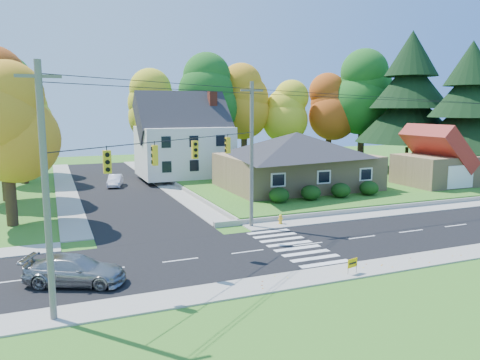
# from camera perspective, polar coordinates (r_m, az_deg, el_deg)

# --- Properties ---
(ground) EXTENTS (120.00, 120.00, 0.00)m
(ground) POSITION_cam_1_polar(r_m,az_deg,el_deg) (29.09, 8.27, -7.78)
(ground) COLOR #3D7923
(road_main) EXTENTS (90.00, 8.00, 0.02)m
(road_main) POSITION_cam_1_polar(r_m,az_deg,el_deg) (29.09, 8.28, -7.76)
(road_main) COLOR black
(road_main) RESTS_ON ground
(road_cross) EXTENTS (8.00, 44.00, 0.02)m
(road_cross) POSITION_cam_1_polar(r_m,az_deg,el_deg) (51.03, -14.86, -0.77)
(road_cross) COLOR black
(road_cross) RESTS_ON ground
(sidewalk_north) EXTENTS (90.00, 2.00, 0.08)m
(sidewalk_north) POSITION_cam_1_polar(r_m,az_deg,el_deg) (33.32, 3.90, -5.49)
(sidewalk_north) COLOR #9C9A90
(sidewalk_north) RESTS_ON ground
(sidewalk_south) EXTENTS (90.00, 2.00, 0.08)m
(sidewalk_south) POSITION_cam_1_polar(r_m,az_deg,el_deg) (25.12, 14.15, -10.58)
(sidewalk_south) COLOR #9C9A90
(sidewalk_south) RESTS_ON ground
(lawn) EXTENTS (30.00, 30.00, 0.50)m
(lawn) POSITION_cam_1_polar(r_m,az_deg,el_deg) (53.20, 8.91, 0.06)
(lawn) COLOR #3D7923
(lawn) RESTS_ON ground
(ranch_house) EXTENTS (14.60, 10.60, 5.40)m
(ranch_house) POSITION_cam_1_polar(r_m,az_deg,el_deg) (46.02, 6.88, 2.53)
(ranch_house) COLOR tan
(ranch_house) RESTS_ON lawn
(colonial_house) EXTENTS (10.40, 8.40, 9.60)m
(colonial_house) POSITION_cam_1_polar(r_m,az_deg,el_deg) (54.02, -6.83, 4.86)
(colonial_house) COLOR silver
(colonial_house) RESTS_ON lawn
(garage) EXTENTS (7.30, 6.30, 4.60)m
(garage) POSITION_cam_1_polar(r_m,az_deg,el_deg) (51.36, 22.91, 2.07)
(garage) COLOR tan
(garage) RESTS_ON lawn
(hedge_row) EXTENTS (10.70, 1.70, 1.27)m
(hedge_row) POSITION_cam_1_polar(r_m,az_deg,el_deg) (40.80, 10.43, -1.38)
(hedge_row) COLOR #163A10
(hedge_row) RESTS_ON lawn
(traffic_infrastructure) EXTENTS (38.10, 10.66, 10.00)m
(traffic_infrastructure) POSITION_cam_1_polar(r_m,az_deg,el_deg) (29.16, 6.90, 2.62)
(traffic_infrastructure) COLOR #666059
(traffic_infrastructure) RESTS_ON ground
(tree_lot_0) EXTENTS (6.72, 6.72, 12.51)m
(tree_lot_0) POSITION_cam_1_polar(r_m,az_deg,el_deg) (59.25, -10.39, 8.74)
(tree_lot_0) COLOR #3F2A19
(tree_lot_0) RESTS_ON lawn
(tree_lot_1) EXTENTS (7.84, 7.84, 14.60)m
(tree_lot_1) POSITION_cam_1_polar(r_m,az_deg,el_deg) (59.84, -4.50, 10.10)
(tree_lot_1) COLOR #3F2A19
(tree_lot_1) RESTS_ON lawn
(tree_lot_2) EXTENTS (7.28, 7.28, 13.56)m
(tree_lot_2) POSITION_cam_1_polar(r_m,az_deg,el_deg) (62.84, 0.51, 9.47)
(tree_lot_2) COLOR #3F2A19
(tree_lot_2) RESTS_ON lawn
(tree_lot_3) EXTENTS (6.16, 6.16, 11.47)m
(tree_lot_3) POSITION_cam_1_polar(r_m,az_deg,el_deg) (64.51, 5.83, 8.25)
(tree_lot_3) COLOR #3F2A19
(tree_lot_3) RESTS_ON lawn
(tree_lot_4) EXTENTS (6.72, 6.72, 12.51)m
(tree_lot_4) POSITION_cam_1_polar(r_m,az_deg,el_deg) (66.69, 10.86, 8.72)
(tree_lot_4) COLOR #3F2A19
(tree_lot_4) RESTS_ON lawn
(tree_lot_5) EXTENTS (8.40, 8.40, 15.64)m
(tree_lot_5) POSITION_cam_1_polar(r_m,az_deg,el_deg) (67.36, 14.75, 10.26)
(tree_lot_5) COLOR #3F2A19
(tree_lot_5) RESTS_ON lawn
(conifer_east_a) EXTENTS (12.80, 12.80, 16.96)m
(conifer_east_a) POSITION_cam_1_polar(r_m,az_deg,el_deg) (61.78, 19.98, 9.36)
(conifer_east_a) COLOR #3F2A19
(conifer_east_a) RESTS_ON lawn
(conifer_east_b) EXTENTS (11.20, 11.20, 14.84)m
(conifer_east_b) POSITION_cam_1_polar(r_m,az_deg,el_deg) (56.81, 26.13, 7.96)
(conifer_east_b) COLOR #3F2A19
(conifer_east_b) RESTS_ON lawn
(tree_west_0) EXTENTS (6.16, 6.16, 11.47)m
(tree_west_0) POSITION_cam_1_polar(r_m,az_deg,el_deg) (36.09, -26.71, 6.13)
(tree_west_0) COLOR #3F2A19
(tree_west_0) RESTS_ON ground
(tree_west_1) EXTENTS (7.28, 7.28, 13.56)m
(tree_west_1) POSITION_cam_1_polar(r_m,az_deg,el_deg) (46.12, -27.15, 8.11)
(tree_west_1) COLOR #3F2A19
(tree_west_1) RESTS_ON ground
(tree_west_2) EXTENTS (6.72, 6.72, 12.51)m
(tree_west_2) POSITION_cam_1_polar(r_m,az_deg,el_deg) (56.03, -25.24, 7.53)
(tree_west_2) COLOR #3F2A19
(tree_west_2) RESTS_ON ground
(tree_west_3) EXTENTS (7.84, 7.84, 14.60)m
(tree_west_3) POSITION_cam_1_polar(r_m,az_deg,el_deg) (64.14, -26.77, 8.66)
(tree_west_3) COLOR #3F2A19
(tree_west_3) RESTS_ON ground
(silver_sedan) EXTENTS (5.09, 3.72, 1.37)m
(silver_sedan) POSITION_cam_1_polar(r_m,az_deg,el_deg) (23.69, -19.45, -10.33)
(silver_sedan) COLOR #9A9A9A
(silver_sedan) RESTS_ON road_main
(white_car) EXTENTS (2.14, 3.92, 1.23)m
(white_car) POSITION_cam_1_polar(r_m,az_deg,el_deg) (51.00, -14.99, -0.08)
(white_car) COLOR silver
(white_car) RESTS_ON road_cross
(fire_hydrant) EXTENTS (0.43, 0.33, 0.75)m
(fire_hydrant) POSITION_cam_1_polar(r_m,az_deg,el_deg) (33.53, 4.95, -4.85)
(fire_hydrant) COLOR yellow
(fire_hydrant) RESTS_ON ground
(yard_sign) EXTENTS (0.66, 0.19, 0.84)m
(yard_sign) POSITION_cam_1_polar(r_m,az_deg,el_deg) (24.26, 13.55, -9.85)
(yard_sign) COLOR black
(yard_sign) RESTS_ON ground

